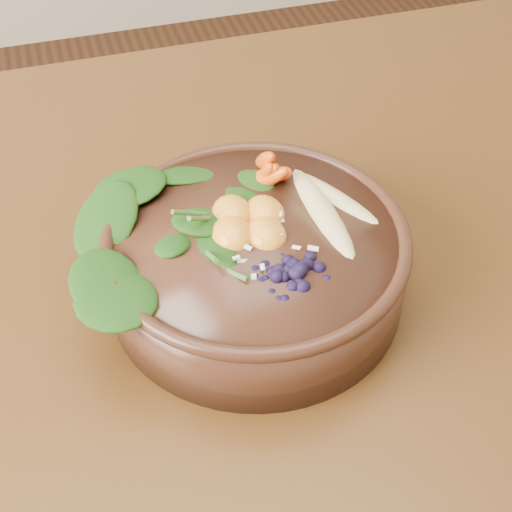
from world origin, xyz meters
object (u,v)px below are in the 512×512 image
(dining_table, at_px, (215,342))
(banana_halves, at_px, (330,193))
(stoneware_bowl, at_px, (256,264))
(blueberry_pile, at_px, (293,258))
(kale_heap, at_px, (183,196))
(mandarin_cluster, at_px, (249,210))
(carrot_cluster, at_px, (264,141))

(dining_table, xyz_separation_m, banana_halves, (0.11, -0.01, 0.18))
(stoneware_bowl, xyz_separation_m, blueberry_pile, (0.01, -0.05, 0.05))
(blueberry_pile, bearing_deg, kale_heap, 123.89)
(dining_table, height_order, stoneware_bowl, stoneware_bowl)
(banana_halves, bearing_deg, blueberry_pile, -141.51)
(stoneware_bowl, bearing_deg, banana_halves, 14.84)
(mandarin_cluster, bearing_deg, kale_heap, 150.31)
(stoneware_bowl, relative_size, mandarin_cluster, 3.15)
(blueberry_pile, bearing_deg, banana_halves, 50.58)
(banana_halves, height_order, mandarin_cluster, mandarin_cluster)
(kale_heap, height_order, banana_halves, kale_heap)
(banana_halves, bearing_deg, kale_heap, 156.45)
(mandarin_cluster, bearing_deg, blueberry_pile, -77.17)
(stoneware_bowl, height_order, banana_halves, banana_halves)
(blueberry_pile, bearing_deg, dining_table, 122.87)
(kale_heap, xyz_separation_m, banana_halves, (0.13, -0.03, -0.01))
(dining_table, distance_m, banana_halves, 0.21)
(banana_halves, bearing_deg, mandarin_cluster, 170.25)
(stoneware_bowl, bearing_deg, mandarin_cluster, 95.75)
(stoneware_bowl, distance_m, mandarin_cluster, 0.05)
(kale_heap, bearing_deg, blueberry_pile, -56.11)
(kale_heap, bearing_deg, stoneware_bowl, -41.04)
(kale_heap, distance_m, mandarin_cluster, 0.06)
(kale_heap, height_order, blueberry_pile, kale_heap)
(dining_table, bearing_deg, blueberry_pile, -57.13)
(dining_table, relative_size, kale_heap, 9.17)
(dining_table, bearing_deg, carrot_cluster, 39.11)
(dining_table, distance_m, stoneware_bowl, 0.14)
(dining_table, height_order, carrot_cluster, carrot_cluster)
(carrot_cluster, xyz_separation_m, mandarin_cluster, (-0.03, -0.06, -0.02))
(kale_heap, relative_size, blueberry_pile, 1.42)
(stoneware_bowl, height_order, mandarin_cluster, mandarin_cluster)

